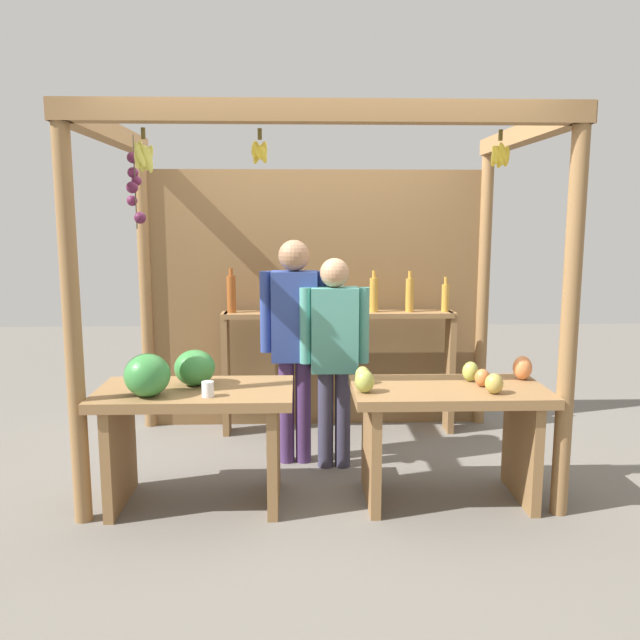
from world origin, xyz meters
name	(u,v)px	position (x,y,z in m)	size (l,w,h in m)	color
ground_plane	(319,461)	(0.00, 0.00, 0.00)	(12.00, 12.00, 0.00)	slate
market_stall	(317,268)	(-0.01, 0.40, 1.38)	(2.93, 1.86, 2.37)	olive
fruit_counter_left	(189,410)	(-0.81, -0.67, 0.60)	(1.18, 0.64, 0.98)	olive
fruit_counter_right	(448,416)	(0.78, -0.65, 0.54)	(1.19, 0.64, 0.88)	olive
bottle_shelf_unit	(338,337)	(0.17, 0.66, 0.79)	(1.88, 0.22, 1.35)	olive
vendor_man	(294,331)	(-0.17, 0.01, 0.96)	(0.48, 0.22, 1.60)	#4B2F61
vendor_woman	(334,345)	(0.10, -0.09, 0.88)	(0.48, 0.20, 1.48)	#3B384F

